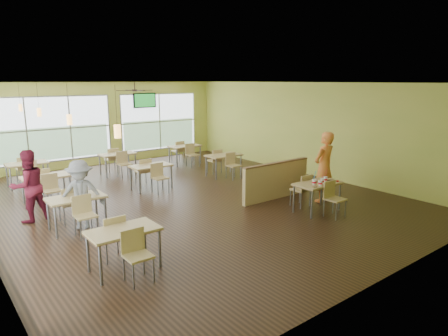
{
  "coord_description": "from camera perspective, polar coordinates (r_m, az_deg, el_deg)",
  "views": [
    {
      "loc": [
        -5.82,
        -9.2,
        3.28
      ],
      "look_at": [
        0.44,
        -1.17,
        1.02
      ],
      "focal_mm": 32.0,
      "sensor_mm": 36.0,
      "label": 1
    }
  ],
  "objects": [
    {
      "name": "room",
      "position": [
        11.02,
        -5.55,
        3.68
      ],
      "size": [
        12.0,
        12.04,
        3.2
      ],
      "color": "black",
      "rests_on": "ground"
    },
    {
      "name": "window_bays",
      "position": [
        12.81,
        -23.22,
        3.4
      ],
      "size": [
        9.24,
        10.24,
        2.38
      ],
      "color": "white",
      "rests_on": "room"
    },
    {
      "name": "main_table",
      "position": [
        10.32,
        13.21,
        -2.7
      ],
      "size": [
        1.22,
        1.52,
        0.87
      ],
      "color": "tan",
      "rests_on": "floor"
    },
    {
      "name": "half_wall_divider",
      "position": [
        11.28,
        7.47,
        -1.75
      ],
      "size": [
        2.4,
        0.14,
        1.04
      ],
      "color": "tan",
      "rests_on": "floor"
    },
    {
      "name": "dining_tables",
      "position": [
        12.2,
        -13.96,
        -0.41
      ],
      "size": [
        6.92,
        8.72,
        0.87
      ],
      "color": "tan",
      "rests_on": "floor"
    },
    {
      "name": "pendant_lights",
      "position": [
        10.25,
        -23.16,
        6.89
      ],
      "size": [
        0.11,
        7.31,
        0.86
      ],
      "color": "#2D2119",
      "rests_on": "ceiling"
    },
    {
      "name": "ceiling_fan",
      "position": [
        13.52,
        -12.64,
        10.8
      ],
      "size": [
        1.25,
        1.25,
        0.29
      ],
      "color": "#2D2119",
      "rests_on": "ceiling"
    },
    {
      "name": "tv_backwall",
      "position": [
        16.93,
        -11.27,
        9.46
      ],
      "size": [
        1.0,
        0.07,
        0.6
      ],
      "color": "black",
      "rests_on": "wall_back"
    },
    {
      "name": "man_plaid",
      "position": [
        11.14,
        14.1,
        0.13
      ],
      "size": [
        0.74,
        0.51,
        1.93
      ],
      "primitive_type": "imported",
      "rotation": [
        0.0,
        0.0,
        3.22
      ],
      "color": "#FF501C",
      "rests_on": "floor"
    },
    {
      "name": "patron_maroon",
      "position": [
        10.36,
        -26.17,
        -2.34
      ],
      "size": [
        0.96,
        0.83,
        1.71
      ],
      "primitive_type": "imported",
      "rotation": [
        0.0,
        0.0,
        3.39
      ],
      "color": "maroon",
      "rests_on": "floor"
    },
    {
      "name": "patron_grey",
      "position": [
        9.44,
        -19.78,
        -3.6
      ],
      "size": [
        1.16,
        0.95,
        1.56
      ],
      "primitive_type": "imported",
      "rotation": [
        0.0,
        0.0,
        -0.42
      ],
      "color": "slate",
      "rests_on": "floor"
    },
    {
      "name": "cup_blue",
      "position": [
        10.03,
        12.77,
        -1.97
      ],
      "size": [
        0.1,
        0.1,
        0.38
      ],
      "color": "white",
      "rests_on": "main_table"
    },
    {
      "name": "cup_yellow",
      "position": [
        9.97,
        13.6,
        -2.1
      ],
      "size": [
        0.1,
        0.1,
        0.38
      ],
      "color": "white",
      "rests_on": "main_table"
    },
    {
      "name": "cup_red_near",
      "position": [
        10.2,
        13.86,
        -1.81
      ],
      "size": [
        0.1,
        0.1,
        0.36
      ],
      "color": "white",
      "rests_on": "main_table"
    },
    {
      "name": "cup_red_far",
      "position": [
        10.39,
        14.3,
        -1.56
      ],
      "size": [
        0.1,
        0.1,
        0.37
      ],
      "color": "white",
      "rests_on": "main_table"
    },
    {
      "name": "food_basket",
      "position": [
        10.56,
        14.77,
        -1.6
      ],
      "size": [
        0.23,
        0.23,
        0.05
      ],
      "color": "black",
      "rests_on": "main_table"
    },
    {
      "name": "ketchup_cup",
      "position": [
        10.53,
        15.91,
        -1.8
      ],
      "size": [
        0.07,
        0.07,
        0.03
      ],
      "primitive_type": "cylinder",
      "color": "#B6130C",
      "rests_on": "main_table"
    },
    {
      "name": "wrapper_left",
      "position": [
        9.86,
        12.85,
        -2.57
      ],
      "size": [
        0.18,
        0.17,
        0.04
      ],
      "primitive_type": "ellipsoid",
      "rotation": [
        0.0,
        0.0,
        -0.31
      ],
      "color": "#A4854F",
      "rests_on": "main_table"
    },
    {
      "name": "wrapper_mid",
      "position": [
        10.28,
        12.69,
        -1.9
      ],
      "size": [
        0.24,
        0.23,
        0.05
      ],
      "primitive_type": "ellipsoid",
      "rotation": [
        0.0,
        0.0,
        -0.25
      ],
      "color": "#A4854F",
      "rests_on": "main_table"
    },
    {
      "name": "wrapper_right",
      "position": [
        10.32,
        14.81,
        -2.0
      ],
      "size": [
        0.19,
        0.18,
        0.04
      ],
      "primitive_type": "ellipsoid",
      "rotation": [
        0.0,
        0.0,
        0.31
      ],
      "color": "#A4854F",
      "rests_on": "main_table"
    }
  ]
}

